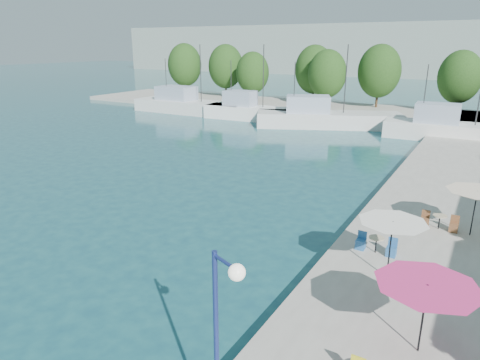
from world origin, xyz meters
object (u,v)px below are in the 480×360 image
Objects in this scene: trawler_01 at (189,106)px; street_lamp at (224,319)px; umbrella_cream at (477,196)px; trawler_03 at (325,118)px; trawler_04 at (454,130)px; umbrella_white at (392,227)px; umbrella_pink at (427,292)px; trawler_02 at (251,112)px.

trawler_01 is 3.64× the size of street_lamp.
trawler_01 is 48.29m from umbrella_cream.
trawler_03 is 14.53m from trawler_04.
trawler_04 reaches higher than umbrella_white.
umbrella_pink is 1.09× the size of umbrella_cream.
trawler_01 reaches higher than umbrella_cream.
street_lamp reaches higher than umbrella_pink.
umbrella_pink is at bearing -94.57° from umbrella_cream.
trawler_03 is 46.02m from street_lamp.
trawler_01 is 56.57m from street_lamp.
trawler_04 is 43.56m from street_lamp.
trawler_02 is at bearing 155.80° from trawler_03.
trawler_04 is 5.48× the size of umbrella_white.
umbrella_white is at bearing -43.85° from trawler_01.
trawler_02 is 42.56m from umbrella_white.
umbrella_white reaches higher than umbrella_pink.
umbrella_white is at bearing -57.08° from trawler_02.
trawler_03 is 5.58× the size of umbrella_pink.
trawler_02 is 46.95m from umbrella_pink.
street_lamp is at bearing -97.12° from trawler_03.
trawler_01 is 54.46m from umbrella_pink.
trawler_04 is (24.97, -0.51, -0.00)m from trawler_02.
umbrella_cream is at bearing 66.98° from umbrella_white.
umbrella_white is 6.90m from umbrella_cream.
trawler_02 is at bearing 175.40° from trawler_04.
umbrella_cream is at bearing -48.41° from trawler_02.
trawler_03 is 3.52× the size of street_lamp.
umbrella_cream is at bearing -86.74° from trawler_04.
trawler_04 is 37.75m from umbrella_pink.
umbrella_white is (-1.86, 4.09, 0.14)m from umbrella_pink.
trawler_03 is 41.72m from umbrella_pink.
trawler_02 is 4.37× the size of umbrella_pink.
trawler_02 is 2.75× the size of street_lamp.
trawler_02 is at bearing 140.78° from street_lamp.
trawler_04 is (14.52, -0.49, 0.00)m from trawler_03.
umbrella_pink is 1.16× the size of umbrella_white.
trawler_02 is (10.95, -0.56, 0.00)m from trawler_01.
umbrella_pink is at bearing -58.25° from trawler_02.
trawler_04 is 27.44m from umbrella_cream.
trawler_03 is at bearing -1.87° from trawler_01.
trawler_03 reaches higher than umbrella_cream.
trawler_02 is at bearing 126.78° from umbrella_white.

